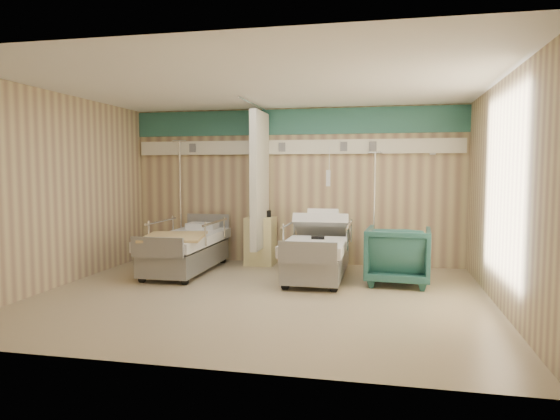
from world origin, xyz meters
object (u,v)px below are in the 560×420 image
(bed_right, at_px, (318,258))
(visitor_armchair, at_px, (398,255))
(bed_left, at_px, (186,253))
(iv_stand_left, at_px, (181,237))
(iv_stand_right, at_px, (374,245))
(bedside_cabinet, at_px, (261,241))

(bed_right, distance_m, visitor_armchair, 1.24)
(bed_right, bearing_deg, bed_left, 180.00)
(bed_right, height_order, iv_stand_left, iv_stand_left)
(iv_stand_right, bearing_deg, bed_right, -132.22)
(visitor_armchair, bearing_deg, bedside_cabinet, -20.34)
(bed_left, xyz_separation_m, iv_stand_right, (3.04, 0.93, 0.09))
(bed_left, xyz_separation_m, iv_stand_left, (-0.48, 0.92, 0.14))
(bed_left, xyz_separation_m, visitor_armchair, (3.42, -0.17, 0.11))
(bedside_cabinet, height_order, visitor_armchair, visitor_armchair)
(bedside_cabinet, relative_size, iv_stand_right, 0.42)
(bed_left, relative_size, iv_stand_right, 1.08)
(bed_left, relative_size, visitor_armchair, 2.29)
(bed_right, bearing_deg, visitor_armchair, -8.00)
(visitor_armchair, height_order, iv_stand_right, iv_stand_right)
(bed_right, distance_m, iv_stand_left, 2.84)
(bed_right, relative_size, visitor_armchair, 2.29)
(bed_left, height_order, visitor_armchair, visitor_armchair)
(bed_left, distance_m, bedside_cabinet, 1.39)
(bedside_cabinet, distance_m, visitor_armchair, 2.60)
(bed_right, xyz_separation_m, iv_stand_right, (0.84, 0.93, 0.09))
(bedside_cabinet, relative_size, iv_stand_left, 0.38)
(bed_left, xyz_separation_m, bedside_cabinet, (1.05, 0.90, 0.11))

